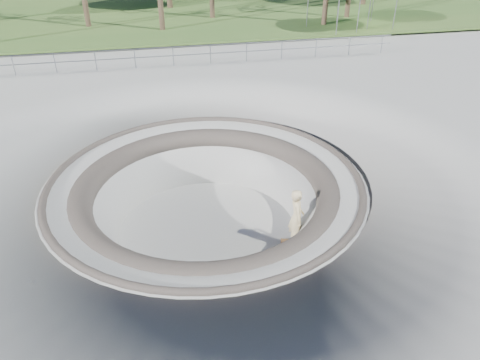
# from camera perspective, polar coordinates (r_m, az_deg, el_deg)

# --- Properties ---
(ground) EXTENTS (180.00, 180.00, 0.00)m
(ground) POSITION_cam_1_polar(r_m,az_deg,el_deg) (15.18, -4.23, -0.15)
(ground) COLOR #AAA9A4
(ground) RESTS_ON ground
(skate_bowl) EXTENTS (14.00, 14.00, 4.10)m
(skate_bowl) POSITION_cam_1_polar(r_m,az_deg,el_deg) (16.19, -3.99, -5.70)
(skate_bowl) COLOR #AAA9A4
(skate_bowl) RESTS_ON ground
(distant_hills) EXTENTS (103.20, 45.00, 28.60)m
(distant_hills) POSITION_cam_1_polar(r_m,az_deg,el_deg) (71.84, -7.64, 18.78)
(distant_hills) COLOR brown
(distant_hills) RESTS_ON ground
(safety_railing) EXTENTS (25.00, 0.06, 1.03)m
(safety_railing) POSITION_cam_1_polar(r_m,az_deg,el_deg) (25.96, -8.15, 14.72)
(safety_railing) COLOR gray
(safety_railing) RESTS_ON ground
(skateboard) EXTENTS (0.94, 0.51, 0.09)m
(skateboard) POSITION_cam_1_polar(r_m,az_deg,el_deg) (15.59, 6.67, -7.51)
(skateboard) COLOR olive
(skateboard) RESTS_ON ground
(skater) EXTENTS (0.58, 0.79, 1.99)m
(skater) POSITION_cam_1_polar(r_m,az_deg,el_deg) (14.98, 6.90, -4.47)
(skater) COLOR beige
(skater) RESTS_ON skateboard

